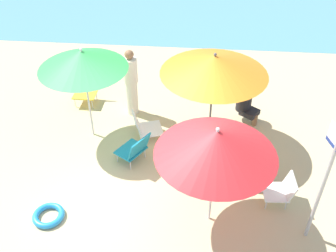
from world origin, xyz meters
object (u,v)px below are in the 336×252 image
(person_b, at_px, (246,102))
(warning_sign, at_px, (328,172))
(umbrella_green, at_px, (82,60))
(swim_ring, at_px, (49,215))
(beach_chair_c, at_px, (281,190))
(person_c, at_px, (248,156))
(umbrella_red, at_px, (216,143))
(beach_chair_d, at_px, (145,127))
(beach_chair_a, at_px, (135,148))
(umbrella_orange, at_px, (214,65))
(beach_chair_b, at_px, (86,88))
(person_a, at_px, (131,83))

(person_b, distance_m, warning_sign, 3.41)
(umbrella_green, bearing_deg, swim_ring, -95.50)
(beach_chair_c, distance_m, person_b, 2.51)
(person_c, bearing_deg, person_b, 171.96)
(umbrella_red, xyz_separation_m, beach_chair_d, (-1.41, 2.07, -1.42))
(beach_chair_a, relative_size, beach_chair_d, 1.04)
(umbrella_red, relative_size, umbrella_green, 0.96)
(umbrella_orange, height_order, beach_chair_b, umbrella_orange)
(umbrella_orange, xyz_separation_m, person_c, (0.73, -1.01, -1.36))
(umbrella_green, xyz_separation_m, swim_ring, (-0.23, -2.35, -1.80))
(beach_chair_d, bearing_deg, beach_chair_c, -48.18)
(person_c, distance_m, warning_sign, 1.89)
(beach_chair_c, height_order, warning_sign, warning_sign)
(umbrella_green, xyz_separation_m, beach_chair_b, (-0.46, 1.30, -1.49))
(umbrella_green, distance_m, swim_ring, 2.97)
(umbrella_orange, height_order, person_b, umbrella_orange)
(umbrella_green, xyz_separation_m, umbrella_orange, (2.55, 0.02, 0.00))
(swim_ring, bearing_deg, beach_chair_c, 10.30)
(umbrella_red, height_order, umbrella_green, umbrella_green)
(beach_chair_d, height_order, person_a, person_a)
(beach_chair_a, height_order, person_c, person_c)
(beach_chair_a, bearing_deg, warning_sign, -173.12)
(beach_chair_b, bearing_deg, person_c, 59.65)
(umbrella_orange, bearing_deg, person_b, 45.47)
(person_a, xyz_separation_m, person_c, (2.53, -1.90, -0.32))
(umbrella_green, xyz_separation_m, person_b, (3.35, 0.84, -1.36))
(umbrella_green, relative_size, warning_sign, 0.93)
(umbrella_green, distance_m, person_a, 1.56)
(swim_ring, bearing_deg, umbrella_red, 4.80)
(warning_sign, bearing_deg, beach_chair_a, 139.73)
(beach_chair_d, bearing_deg, person_a, 96.17)
(beach_chair_d, bearing_deg, umbrella_green, 160.22)
(beach_chair_b, relative_size, warning_sign, 0.31)
(beach_chair_d, relative_size, person_a, 0.45)
(umbrella_red, height_order, umbrella_orange, umbrella_orange)
(umbrella_orange, bearing_deg, swim_ring, -139.50)
(beach_chair_b, relative_size, beach_chair_c, 1.23)
(person_c, bearing_deg, swim_ring, -74.41)
(umbrella_green, distance_m, beach_chair_b, 2.03)
(umbrella_orange, distance_m, person_a, 2.26)
(beach_chair_a, bearing_deg, person_c, -152.01)
(umbrella_orange, distance_m, beach_chair_a, 2.25)
(person_b, bearing_deg, beach_chair_d, -121.62)
(umbrella_orange, relative_size, beach_chair_c, 3.69)
(beach_chair_c, xyz_separation_m, person_a, (-3.10, 2.52, 0.52))
(beach_chair_a, relative_size, person_a, 0.47)
(person_b, bearing_deg, beach_chair_b, -150.40)
(person_a, xyz_separation_m, warning_sign, (3.45, -3.23, 0.66))
(umbrella_green, bearing_deg, beach_chair_d, -1.98)
(beach_chair_d, xyz_separation_m, swim_ring, (-1.39, -2.31, -0.26))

